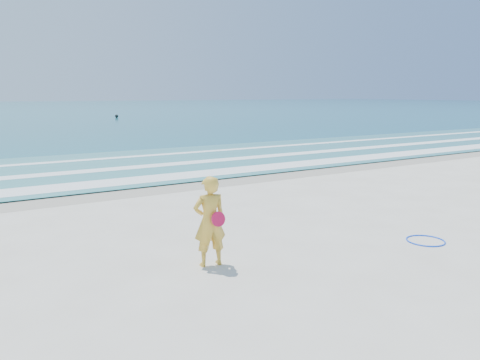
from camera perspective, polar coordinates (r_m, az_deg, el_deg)
ground at (r=8.50m, az=12.95°, el=-11.04°), size 400.00×400.00×0.00m
wet_sand at (r=15.92m, az=-10.29°, el=-0.84°), size 400.00×2.40×0.00m
shallow at (r=20.59m, az=-15.39°, el=1.63°), size 400.00×10.00×0.01m
foam_near at (r=17.11m, az=-11.89°, el=0.06°), size 400.00×1.40×0.01m
foam_mid at (r=19.83m, az=-14.74°, el=1.35°), size 400.00×0.90×0.01m
foam_far at (r=22.98m, az=-17.16°, el=2.44°), size 400.00×0.60×0.01m
hoop at (r=10.73m, az=21.69°, el=-6.88°), size 0.95×0.95×0.03m
buoy at (r=62.58m, az=-14.81°, el=7.54°), size 0.42×0.42×0.42m
woman at (r=8.43m, az=-3.72°, el=-5.04°), size 0.65×0.48×1.65m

